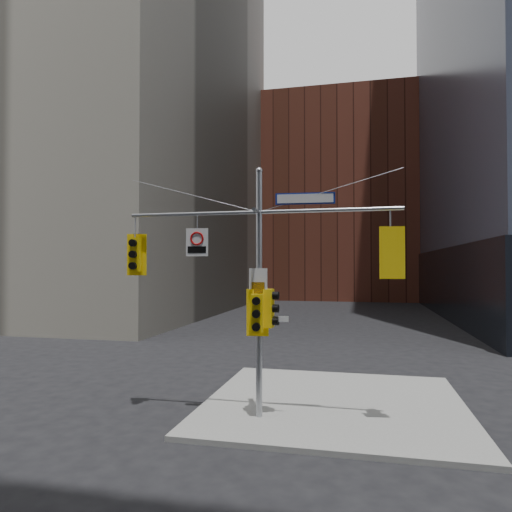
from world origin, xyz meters
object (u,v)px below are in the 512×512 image
at_px(traffic_light_west_arm, 135,254).
at_px(traffic_light_pole_side, 270,308).
at_px(signal_assembly, 259,267).
at_px(street_sign_blade, 305,198).
at_px(traffic_light_east_arm, 391,253).
at_px(regulatory_sign_arm, 197,241).
at_px(traffic_light_pole_front, 257,313).

xyz_separation_m(traffic_light_west_arm, traffic_light_pole_side, (4.23, -0.01, -1.56)).
distance_m(signal_assembly, traffic_light_west_arm, 3.93).
distance_m(signal_assembly, traffic_light_pole_side, 1.22).
height_order(traffic_light_pole_side, street_sign_blade, street_sign_blade).
bearing_deg(traffic_light_east_arm, street_sign_blade, -8.89).
relative_size(traffic_light_east_arm, traffic_light_pole_side, 1.27).
relative_size(signal_assembly, traffic_light_west_arm, 6.21).
xyz_separation_m(traffic_light_pole_side, regulatory_sign_arm, (-2.21, -0.02, 1.94)).
xyz_separation_m(signal_assembly, traffic_light_east_arm, (3.64, 0.00, 0.38)).
distance_m(traffic_light_west_arm, street_sign_blade, 5.46).
xyz_separation_m(traffic_light_pole_side, traffic_light_pole_front, (-0.33, -0.27, -0.12)).
xyz_separation_m(signal_assembly, street_sign_blade, (1.33, 0.00, 1.93)).
bearing_deg(signal_assembly, traffic_light_west_arm, 179.81).
bearing_deg(signal_assembly, regulatory_sign_arm, -179.39).
bearing_deg(traffic_light_pole_front, street_sign_blade, 4.38).
xyz_separation_m(traffic_light_west_arm, street_sign_blade, (5.24, -0.01, 1.55)).
xyz_separation_m(traffic_light_east_arm, regulatory_sign_arm, (-5.52, -0.02, 0.38)).
bearing_deg(traffic_light_pole_front, regulatory_sign_arm, 165.47).
xyz_separation_m(traffic_light_west_arm, traffic_light_east_arm, (7.55, -0.01, -0.00)).
distance_m(traffic_light_west_arm, traffic_light_pole_front, 4.26).
relative_size(traffic_light_east_arm, street_sign_blade, 0.83).
bearing_deg(traffic_light_pole_side, traffic_light_pole_front, 132.89).
bearing_deg(traffic_light_east_arm, signal_assembly, -8.82).
bearing_deg(traffic_light_pole_front, traffic_light_east_arm, -2.87).
height_order(traffic_light_west_arm, street_sign_blade, street_sign_blade).
bearing_deg(traffic_light_east_arm, traffic_light_west_arm, -8.93).
bearing_deg(signal_assembly, street_sign_blade, 0.13).
bearing_deg(traffic_light_pole_front, traffic_light_west_arm, 168.84).
relative_size(traffic_light_west_arm, traffic_light_east_arm, 0.93).
distance_m(traffic_light_east_arm, regulatory_sign_arm, 5.53).
relative_size(signal_assembly, traffic_light_east_arm, 5.74).
relative_size(traffic_light_pole_side, regulatory_sign_arm, 1.32).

